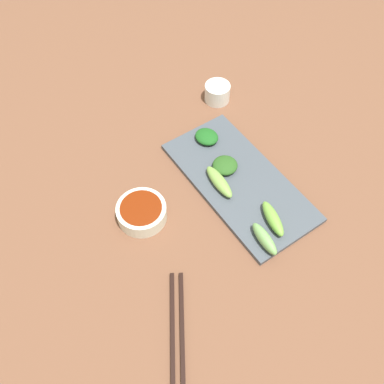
# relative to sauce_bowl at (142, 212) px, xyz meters

# --- Properties ---
(tabletop) EXTENTS (2.10, 2.10, 0.02)m
(tabletop) POSITION_rel_sauce_bowl_xyz_m (0.13, -0.04, -0.03)
(tabletop) COLOR brown
(tabletop) RESTS_ON ground
(sauce_bowl) EXTENTS (0.11, 0.11, 0.04)m
(sauce_bowl) POSITION_rel_sauce_bowl_xyz_m (0.00, 0.00, 0.00)
(sauce_bowl) COLOR silver
(sauce_bowl) RESTS_ON tabletop
(serving_plate) EXTENTS (0.19, 0.38, 0.01)m
(serving_plate) POSITION_rel_sauce_bowl_xyz_m (0.23, -0.05, -0.01)
(serving_plate) COLOR #444C55
(serving_plate) RESTS_ON tabletop
(broccoli_stalk_0) EXTENTS (0.05, 0.09, 0.03)m
(broccoli_stalk_0) POSITION_rel_sauce_bowl_xyz_m (0.22, -0.18, 0.00)
(broccoli_stalk_0) COLOR #70A93E
(broccoli_stalk_0) RESTS_ON serving_plate
(broccoli_stalk_1) EXTENTS (0.03, 0.09, 0.03)m
(broccoli_stalk_1) POSITION_rel_sauce_bowl_xyz_m (0.18, -0.20, 0.01)
(broccoli_stalk_1) COLOR #71A559
(broccoli_stalk_1) RESTS_ON serving_plate
(broccoli_leafy_2) EXTENTS (0.07, 0.07, 0.02)m
(broccoli_leafy_2) POSITION_rel_sauce_bowl_xyz_m (0.24, 0.10, 0.00)
(broccoli_leafy_2) COLOR #1B5A1C
(broccoli_leafy_2) RESTS_ON serving_plate
(broccoli_stalk_3) EXTENTS (0.04, 0.10, 0.02)m
(broccoli_stalk_3) POSITION_rel_sauce_bowl_xyz_m (0.19, -0.03, 0.00)
(broccoli_stalk_3) COLOR #79A549
(broccoli_stalk_3) RESTS_ON serving_plate
(broccoli_leafy_4) EXTENTS (0.07, 0.07, 0.02)m
(broccoli_leafy_4) POSITION_rel_sauce_bowl_xyz_m (0.23, -0.00, 0.00)
(broccoli_leafy_4) COLOR #28561D
(broccoli_leafy_4) RESTS_ON serving_plate
(chopsticks) EXTENTS (0.15, 0.21, 0.01)m
(chopsticks) POSITION_rel_sauce_bowl_xyz_m (-0.07, -0.25, -0.02)
(chopsticks) COLOR black
(chopsticks) RESTS_ON tabletop
(tea_cup) EXTENTS (0.07, 0.07, 0.05)m
(tea_cup) POSITION_rel_sauce_bowl_xyz_m (0.35, 0.21, 0.00)
(tea_cup) COLOR white
(tea_cup) RESTS_ON tabletop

